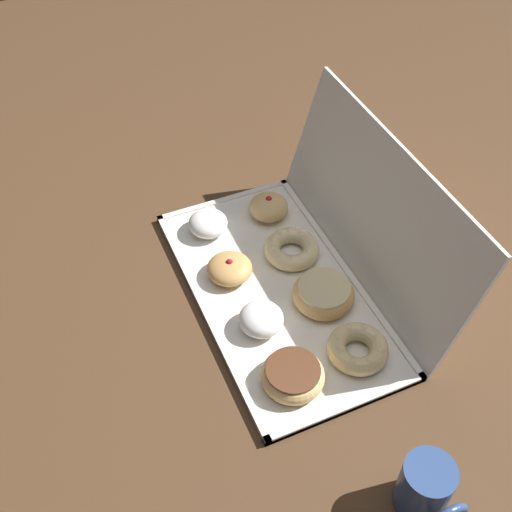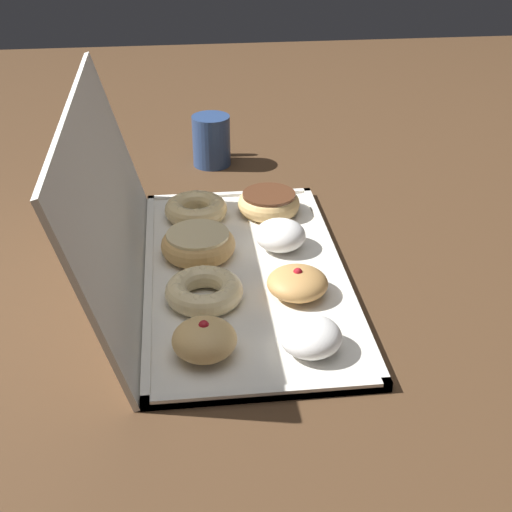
# 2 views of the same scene
# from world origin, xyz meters

# --- Properties ---
(ground_plane) EXTENTS (3.00, 3.00, 0.00)m
(ground_plane) POSITION_xyz_m (0.00, 0.00, 0.00)
(ground_plane) COLOR #4C331E
(donut_box) EXTENTS (0.57, 0.31, 0.01)m
(donut_box) POSITION_xyz_m (0.00, 0.00, 0.01)
(donut_box) COLOR silver
(donut_box) RESTS_ON ground
(box_lid_open) EXTENTS (0.57, 0.08, 0.28)m
(box_lid_open) POSITION_xyz_m (0.00, 0.20, 0.14)
(box_lid_open) COLOR silver
(box_lid_open) RESTS_ON ground
(powdered_filled_donut_0) EXTENTS (0.08, 0.08, 0.05)m
(powdered_filled_donut_0) POSITION_xyz_m (-0.20, -0.07, 0.03)
(powdered_filled_donut_0) COLOR white
(powdered_filled_donut_0) RESTS_ON donut_box
(jelly_filled_donut_1) EXTENTS (0.09, 0.09, 0.04)m
(jelly_filled_donut_1) POSITION_xyz_m (-0.07, -0.07, 0.03)
(jelly_filled_donut_1) COLOR tan
(jelly_filled_donut_1) RESTS_ON donut_box
(powdered_filled_donut_2) EXTENTS (0.08, 0.08, 0.05)m
(powdered_filled_donut_2) POSITION_xyz_m (0.07, -0.07, 0.03)
(powdered_filled_donut_2) COLOR white
(powdered_filled_donut_2) RESTS_ON donut_box
(chocolate_frosted_donut_3) EXTENTS (0.11, 0.11, 0.04)m
(chocolate_frosted_donut_3) POSITION_xyz_m (0.20, -0.06, 0.03)
(chocolate_frosted_donut_3) COLOR #E5B770
(chocolate_frosted_donut_3) RESTS_ON donut_box
(jelly_filled_donut_4) EXTENTS (0.08, 0.08, 0.05)m
(jelly_filled_donut_4) POSITION_xyz_m (-0.20, 0.07, 0.03)
(jelly_filled_donut_4) COLOR #E5B770
(jelly_filled_donut_4) RESTS_ON donut_box
(cruller_donut_5) EXTENTS (0.11, 0.11, 0.04)m
(cruller_donut_5) POSITION_xyz_m (-0.07, 0.07, 0.03)
(cruller_donut_5) COLOR beige
(cruller_donut_5) RESTS_ON donut_box
(glazed_ring_donut_6) EXTENTS (0.12, 0.12, 0.04)m
(glazed_ring_donut_6) POSITION_xyz_m (0.06, 0.07, 0.03)
(glazed_ring_donut_6) COLOR tan
(glazed_ring_donut_6) RESTS_ON donut_box
(cruller_donut_7) EXTENTS (0.11, 0.11, 0.04)m
(cruller_donut_7) POSITION_xyz_m (0.20, 0.07, 0.03)
(cruller_donut_7) COLOR #EACC8C
(cruller_donut_7) RESTS_ON donut_box
(coffee_mug) EXTENTS (0.10, 0.08, 0.10)m
(coffee_mug) POSITION_xyz_m (0.46, 0.02, 0.05)
(coffee_mug) COLOR navy
(coffee_mug) RESTS_ON ground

